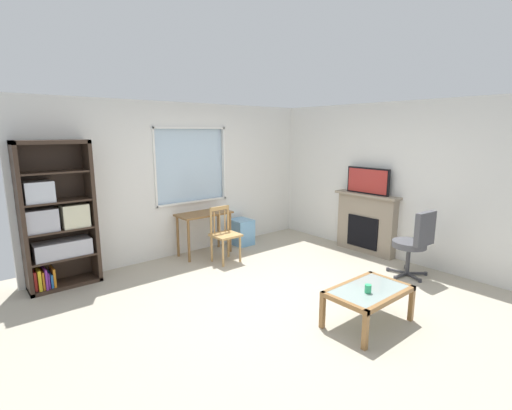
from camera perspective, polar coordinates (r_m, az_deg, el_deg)
ground at (r=4.96m, az=2.90°, el=-13.91°), size 6.08×5.73×0.02m
wall_back_with_window at (r=6.47m, az=-11.45°, el=3.58°), size 5.08×0.15×2.57m
wall_right at (r=6.59m, az=19.93°, el=3.51°), size 0.12×4.93×2.57m
bookshelf at (r=5.64m, az=-28.40°, el=-2.19°), size 0.90×0.38×1.99m
desk_under_window at (r=6.40m, az=-8.01°, el=-2.28°), size 0.93×0.47×0.74m
wooden_chair at (r=6.05m, az=-4.91°, el=-4.45°), size 0.43×0.41×0.90m
plastic_drawer_unit at (r=6.99m, az=-2.27°, el=-4.16°), size 0.35×0.40×0.48m
fireplace at (r=6.76m, az=16.58°, el=-2.66°), size 0.26×1.19×1.05m
tv at (r=6.61m, az=16.86°, el=3.59°), size 0.06×0.80×0.45m
office_chair at (r=5.82m, az=23.30°, el=-5.07°), size 0.57×0.58×1.00m
coffee_table at (r=4.34m, az=16.96°, el=-13.01°), size 0.94×0.59×0.41m
sippy_cup at (r=4.20m, az=16.88°, el=-12.24°), size 0.07×0.07×0.09m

